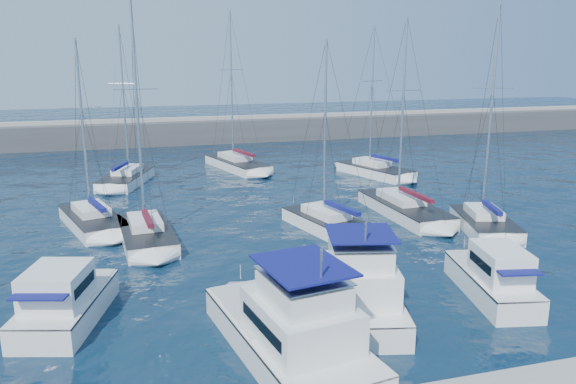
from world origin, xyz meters
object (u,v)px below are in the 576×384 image
object	(u,v)px
motor_yacht_port_outer	(64,304)
sailboat_mid_c	(330,224)
sailboat_back_b	(237,164)
motor_yacht_stbd_inner	(356,293)
sailboat_mid_a	(93,221)
sailboat_mid_e	(485,223)
motor_yacht_port_inner	(292,332)
sailboat_mid_b	(146,234)
sailboat_back_c	(375,170)
sailboat_mid_d	(404,208)
motor_yacht_stbd_outer	(494,280)
sailboat_back_a	(126,178)

from	to	relation	value
motor_yacht_port_outer	sailboat_mid_c	world-z (taller)	sailboat_mid_c
sailboat_back_b	motor_yacht_stbd_inner	bearing A→B (deg)	-108.14
sailboat_mid_a	sailboat_mid_e	xyz separation A→B (m)	(25.77, -7.97, 0.04)
motor_yacht_stbd_inner	sailboat_mid_a	distance (m)	21.48
motor_yacht_port_outer	sailboat_back_b	world-z (taller)	sailboat_back_b
motor_yacht_port_inner	sailboat_mid_b	world-z (taller)	sailboat_mid_b
sailboat_mid_e	sailboat_back_c	bearing A→B (deg)	105.84
sailboat_mid_e	sailboat_back_c	world-z (taller)	sailboat_mid_e
sailboat_mid_d	motor_yacht_port_outer	bearing A→B (deg)	-154.95
motor_yacht_port_outer	motor_yacht_stbd_outer	world-z (taller)	same
motor_yacht_stbd_outer	sailboat_back_c	distance (m)	29.05
sailboat_mid_d	motor_yacht_stbd_outer	bearing A→B (deg)	-102.51
motor_yacht_stbd_outer	sailboat_mid_d	xyz separation A→B (m)	(2.66, 14.61, -0.44)
sailboat_mid_c	sailboat_mid_e	xyz separation A→B (m)	(10.22, -2.80, 0.04)
sailboat_mid_a	sailboat_mid_d	distance (m)	22.45
sailboat_mid_d	sailboat_mid_c	bearing A→B (deg)	-164.01
motor_yacht_stbd_inner	sailboat_mid_d	distance (m)	17.73
sailboat_mid_a	sailboat_mid_d	world-z (taller)	sailboat_mid_d
sailboat_back_b	sailboat_back_c	xyz separation A→B (m)	(12.59, -7.02, -0.00)
sailboat_mid_a	sailboat_mid_d	bearing A→B (deg)	-24.90
motor_yacht_port_outer	motor_yacht_stbd_outer	bearing A→B (deg)	7.53
motor_yacht_stbd_inner	sailboat_back_b	size ratio (longest dim) A/B	0.51
motor_yacht_port_inner	motor_yacht_stbd_outer	xyz separation A→B (m)	(11.14, 2.75, -0.19)
sailboat_mid_b	sailboat_mid_c	xyz separation A→B (m)	(12.12, -1.01, -0.03)
motor_yacht_stbd_inner	motor_yacht_stbd_outer	xyz separation A→B (m)	(7.31, 0.04, -0.19)
motor_yacht_port_inner	sailboat_mid_c	bearing A→B (deg)	55.62
motor_yacht_port_outer	sailboat_mid_b	size ratio (longest dim) A/B	0.44
motor_yacht_port_outer	sailboat_back_c	distance (m)	36.78
motor_yacht_port_outer	sailboat_back_c	size ratio (longest dim) A/B	0.47
sailboat_mid_a	sailboat_mid_c	distance (m)	16.38
motor_yacht_stbd_inner	motor_yacht_stbd_outer	size ratio (longest dim) A/B	1.18
sailboat_mid_e	motor_yacht_port_inner	bearing A→B (deg)	-127.62
motor_yacht_stbd_inner	sailboat_back_c	bearing A→B (deg)	77.57
motor_yacht_port_outer	sailboat_back_a	bearing A→B (deg)	100.20
motor_yacht_stbd_outer	sailboat_mid_e	world-z (taller)	sailboat_mid_e
motor_yacht_stbd_inner	sailboat_mid_c	bearing A→B (deg)	88.86
motor_yacht_stbd_outer	sailboat_mid_a	xyz separation A→B (m)	(-19.60, 17.57, -0.44)
sailboat_mid_c	sailboat_back_a	size ratio (longest dim) A/B	0.89
sailboat_mid_c	motor_yacht_stbd_inner	bearing A→B (deg)	-119.43
motor_yacht_stbd_inner	sailboat_mid_e	world-z (taller)	sailboat_mid_e
sailboat_mid_b	motor_yacht_stbd_outer	bearing A→B (deg)	-44.43
motor_yacht_stbd_inner	sailboat_mid_b	distance (m)	16.12
motor_yacht_port_outer	sailboat_back_a	size ratio (longest dim) A/B	0.47
motor_yacht_port_inner	sailboat_mid_d	size ratio (longest dim) A/B	0.69
sailboat_mid_a	sailboat_mid_c	xyz separation A→B (m)	(15.55, -5.17, -0.00)
sailboat_mid_d	sailboat_back_c	xyz separation A→B (m)	(3.84, 13.70, 0.01)
motor_yacht_port_outer	sailboat_mid_b	world-z (taller)	sailboat_mid_b
motor_yacht_port_outer	motor_yacht_port_inner	distance (m)	10.58
motor_yacht_stbd_inner	sailboat_mid_c	distance (m)	12.88
sailboat_mid_d	sailboat_back_c	distance (m)	14.23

